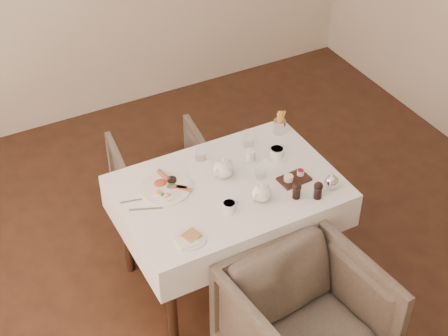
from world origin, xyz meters
name	(u,v)px	position (x,y,z in m)	size (l,w,h in m)	color
table	(228,201)	(-0.07, 0.29, 0.64)	(1.28, 0.88, 0.75)	black
armchair_near	(306,323)	(-0.02, -0.51, 0.35)	(0.75, 0.78, 0.71)	#493D35
armchair_far	(162,177)	(-0.17, 1.07, 0.29)	(0.62, 0.64, 0.58)	#493D35
breakfast_plate	(165,187)	(-0.40, 0.44, 0.77)	(0.30, 0.30, 0.04)	white
side_plate	(190,239)	(-0.47, -0.01, 0.76)	(0.17, 0.17, 0.02)	white
teapot_centre	(223,167)	(-0.06, 0.38, 0.82)	(0.17, 0.14, 0.14)	white
teapot_front	(262,192)	(0.04, 0.09, 0.82)	(0.15, 0.12, 0.12)	white
creamer	(250,155)	(0.16, 0.44, 0.79)	(0.06, 0.06, 0.07)	white
teacup_near	(229,207)	(-0.17, 0.10, 0.78)	(0.12, 0.12, 0.06)	white
teacup_far	(277,153)	(0.32, 0.39, 0.79)	(0.14, 0.14, 0.07)	white
glass_left	(201,153)	(-0.10, 0.59, 0.80)	(0.07, 0.07, 0.09)	silver
glass_mid	(261,171)	(0.14, 0.27, 0.80)	(0.06, 0.06, 0.09)	silver
glass_right	(249,139)	(0.23, 0.57, 0.81)	(0.07, 0.07, 0.10)	silver
condiment_board	(294,178)	(0.29, 0.15, 0.77)	(0.19, 0.13, 0.05)	black
pepper_mill_left	(297,190)	(0.22, 0.01, 0.81)	(0.05, 0.05, 0.11)	black
pepper_mill_right	(318,190)	(0.33, -0.04, 0.81)	(0.06, 0.06, 0.11)	black
silver_pot	(331,181)	(0.44, -0.01, 0.81)	(0.10, 0.08, 0.11)	white
fries_cup	(280,123)	(0.47, 0.60, 0.83)	(0.08, 0.08, 0.17)	silver
cutlery_fork	(137,200)	(-0.59, 0.42, 0.76)	(0.01, 0.19, 0.00)	silver
cutlery_knife	(146,209)	(-0.57, 0.32, 0.76)	(0.02, 0.19, 0.00)	silver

